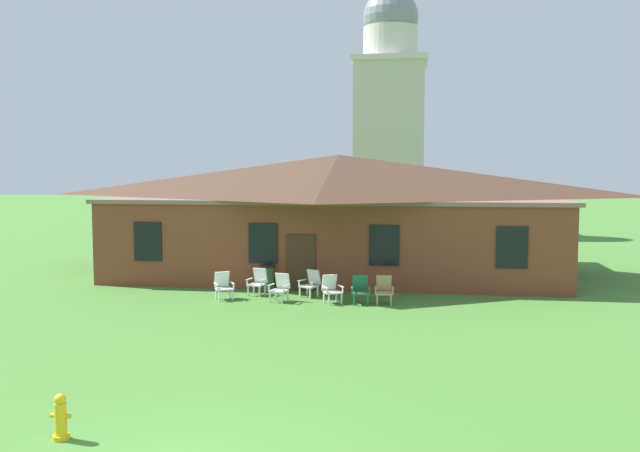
% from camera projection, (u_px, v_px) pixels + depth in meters
% --- Properties ---
extents(brick_building, '(18.87, 10.40, 5.17)m').
position_uv_depth(brick_building, '(338.00, 212.00, 29.82)').
color(brick_building, brown).
rests_on(brick_building, ground).
extents(dome_tower, '(5.18, 5.18, 17.94)m').
position_uv_depth(dome_tower, '(390.00, 118.00, 47.73)').
color(dome_tower, beige).
rests_on(dome_tower, ground).
extents(lawn_chair_by_porch, '(0.83, 0.86, 0.96)m').
position_uv_depth(lawn_chair_by_porch, '(223.00, 285.00, 23.53)').
color(lawn_chair_by_porch, white).
rests_on(lawn_chair_by_porch, ground).
extents(lawn_chair_near_door, '(0.73, 0.78, 0.96)m').
position_uv_depth(lawn_chair_near_door, '(258.00, 281.00, 24.34)').
color(lawn_chair_near_door, white).
rests_on(lawn_chair_near_door, ground).
extents(lawn_chair_left_end, '(0.74, 0.79, 0.96)m').
position_uv_depth(lawn_chair_left_end, '(280.00, 287.00, 23.15)').
color(lawn_chair_left_end, silver).
rests_on(lawn_chair_left_end, ground).
extents(lawn_chair_middle, '(0.82, 0.85, 0.96)m').
position_uv_depth(lawn_chair_middle, '(311.00, 283.00, 24.02)').
color(lawn_chair_middle, white).
rests_on(lawn_chair_middle, ground).
extents(lawn_chair_right_end, '(0.82, 0.86, 0.96)m').
position_uv_depth(lawn_chair_right_end, '(331.00, 288.00, 22.88)').
color(lawn_chair_right_end, silver).
rests_on(lawn_chair_right_end, ground).
extents(lawn_chair_far_side, '(0.70, 0.73, 0.96)m').
position_uv_depth(lawn_chair_far_side, '(360.00, 289.00, 22.75)').
color(lawn_chair_far_side, '#28704C').
rests_on(lawn_chair_far_side, ground).
extents(lawn_chair_under_eave, '(0.67, 0.70, 0.96)m').
position_uv_depth(lawn_chair_under_eave, '(384.00, 289.00, 22.71)').
color(lawn_chair_under_eave, tan).
rests_on(lawn_chair_under_eave, ground).
extents(fire_hydrant, '(0.36, 0.28, 0.79)m').
position_uv_depth(fire_hydrant, '(61.00, 418.00, 11.34)').
color(fire_hydrant, gold).
rests_on(fire_hydrant, ground).
extents(trash_bin, '(0.56, 0.56, 0.98)m').
position_uv_depth(trash_bin, '(267.00, 278.00, 25.06)').
color(trash_bin, '#335638').
rests_on(trash_bin, ground).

